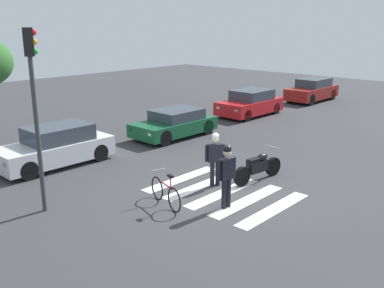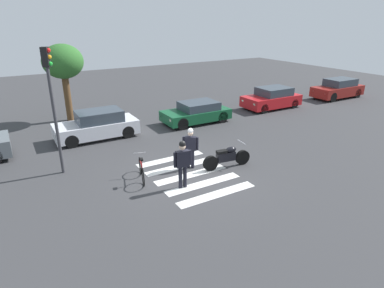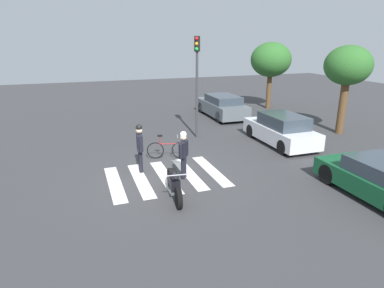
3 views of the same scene
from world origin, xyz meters
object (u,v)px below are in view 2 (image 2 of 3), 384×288
object	(u,v)px
car_white_van	(97,125)
traffic_light_pole	(52,93)
police_motorcycle	(227,157)
car_green_compact	(197,113)
officer_on_foot	(183,161)
car_maroon_wagon	(338,89)
leaning_bicycle	(142,171)
car_red_convertible	(272,98)
officer_by_motorcycle	(190,145)

from	to	relation	value
car_white_van	traffic_light_pole	xyz separation A→B (m)	(-2.34, -3.35, 2.55)
traffic_light_pole	police_motorcycle	bearing A→B (deg)	-26.39
car_green_compact	traffic_light_pole	distance (m)	9.10
officer_on_foot	car_white_van	size ratio (longest dim) A/B	0.44
officer_on_foot	car_maroon_wagon	size ratio (longest dim) A/B	0.43
leaning_bicycle	traffic_light_pole	xyz separation A→B (m)	(-2.48, 2.20, 2.85)
car_red_convertible	car_green_compact	bearing A→B (deg)	-177.66
car_maroon_wagon	leaning_bicycle	bearing A→B (deg)	-164.18
car_green_compact	car_maroon_wagon	world-z (taller)	car_maroon_wagon
police_motorcycle	car_red_convertible	bearing A→B (deg)	36.81
leaning_bicycle	police_motorcycle	bearing A→B (deg)	-12.14
leaning_bicycle	car_white_van	size ratio (longest dim) A/B	0.40
officer_by_motorcycle	car_white_van	size ratio (longest dim) A/B	0.42
police_motorcycle	car_white_van	world-z (taller)	car_white_van
officer_by_motorcycle	car_green_compact	bearing A→B (deg)	56.48
police_motorcycle	officer_on_foot	xyz separation A→B (m)	(-2.41, -0.58, 0.61)
officer_on_foot	car_red_convertible	bearing A→B (deg)	32.45
car_maroon_wagon	traffic_light_pole	world-z (taller)	traffic_light_pole
officer_by_motorcycle	traffic_light_pole	world-z (taller)	traffic_light_pole
officer_by_motorcycle	car_maroon_wagon	size ratio (longest dim) A/B	0.41
police_motorcycle	officer_by_motorcycle	xyz separation A→B (m)	(-1.30, 0.74, 0.53)
police_motorcycle	officer_on_foot	bearing A→B (deg)	-166.36
car_white_van	car_maroon_wagon	xyz separation A→B (m)	(18.56, -0.34, 0.02)
police_motorcycle	traffic_light_pole	xyz separation A→B (m)	(-5.95, 2.95, 2.78)
traffic_light_pole	car_green_compact	bearing A→B (deg)	20.72
car_white_van	traffic_light_pole	bearing A→B (deg)	-124.90
police_motorcycle	car_red_convertible	distance (m)	10.49
car_green_compact	traffic_light_pole	size ratio (longest dim) A/B	0.81
car_white_van	car_red_convertible	xyz separation A→B (m)	(12.00, -0.02, -0.01)
police_motorcycle	leaning_bicycle	world-z (taller)	police_motorcycle
car_green_compact	car_red_convertible	bearing A→B (deg)	2.34
traffic_light_pole	leaning_bicycle	bearing A→B (deg)	-41.65
police_motorcycle	officer_by_motorcycle	bearing A→B (deg)	150.38
leaning_bicycle	traffic_light_pole	distance (m)	4.37
police_motorcycle	car_white_van	distance (m)	7.26
car_white_van	car_red_convertible	bearing A→B (deg)	-0.08
car_green_compact	car_red_convertible	size ratio (longest dim) A/B	0.99
officer_on_foot	car_maroon_wagon	distance (m)	18.55
leaning_bicycle	car_red_convertible	world-z (taller)	car_red_convertible
leaning_bicycle	officer_on_foot	size ratio (longest dim) A/B	0.91
car_white_van	police_motorcycle	bearing A→B (deg)	-60.20
police_motorcycle	traffic_light_pole	bearing A→B (deg)	153.61
leaning_bicycle	officer_on_foot	xyz separation A→B (m)	(1.06, -1.33, 0.68)
officer_by_motorcycle	officer_on_foot	bearing A→B (deg)	-129.76
officer_on_foot	car_green_compact	size ratio (longest dim) A/B	0.46
car_green_compact	car_red_convertible	xyz separation A→B (m)	(6.20, 0.25, 0.07)
car_red_convertible	car_maroon_wagon	size ratio (longest dim) A/B	0.95
police_motorcycle	car_white_van	bearing A→B (deg)	119.80
officer_by_motorcycle	car_red_convertible	distance (m)	11.18
officer_by_motorcycle	car_maroon_wagon	bearing A→B (deg)	17.82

